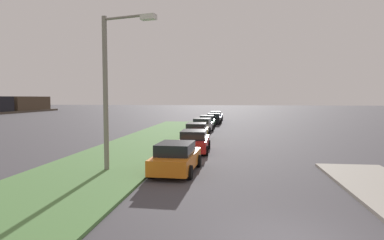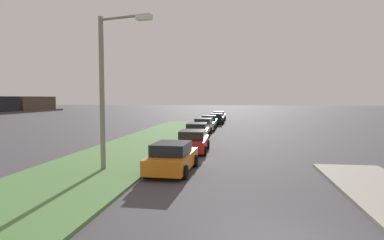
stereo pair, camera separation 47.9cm
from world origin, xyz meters
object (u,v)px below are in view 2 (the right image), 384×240
Objects in this scene: parked_car_silver at (204,125)px; parked_car_blue at (219,116)px; parked_car_red at (193,141)px; streetlight at (108,82)px; parked_car_orange at (172,158)px; parked_car_black at (216,119)px; parked_car_green at (209,122)px; parked_car_yellow at (197,132)px.

parked_car_blue is at bearing 1.63° from parked_car_silver.
parked_car_red and parked_car_silver have the same top height.
parked_car_blue is 36.85m from streetlight.
parked_car_orange and parked_car_black have the same top height.
streetlight is (-36.53, 3.13, 3.67)m from parked_car_blue.
parked_car_orange is at bearing -83.08° from streetlight.
parked_car_black and parked_car_blue have the same top height.
parked_car_blue is (11.61, -0.47, 0.00)m from parked_car_green.
parked_car_green is at bearing 175.76° from parked_car_black.
parked_car_orange is at bearing -175.34° from parked_car_silver.
parked_car_green is at bearing -6.10° from streetlight.
parked_car_yellow and parked_car_black have the same top height.
parked_car_green is (12.21, 0.05, 0.00)m from parked_car_yellow.
parked_car_yellow is 12.21m from parked_car_green.
parked_car_yellow is at bearing -12.02° from streetlight.
parked_car_green is 0.99× the size of parked_car_blue.
parked_car_blue is (6.22, 0.06, 0.00)m from parked_car_black.
streetlight reaches higher than parked_car_orange.
parked_car_silver is 17.23m from parked_car_blue.
parked_car_yellow is at bearing 3.47° from parked_car_red.
parked_car_orange is 0.99× the size of parked_car_silver.
parked_car_red is 30.08m from parked_car_blue.
parked_car_orange is at bearing -178.39° from parked_car_blue.
parked_car_red and parked_car_green have the same top height.
parked_car_green is 11.62m from parked_car_blue.
parked_car_orange and parked_car_green have the same top height.
parked_car_yellow is at bearing -179.29° from parked_car_blue.
parked_car_silver is 1.01× the size of parked_car_blue.
parked_car_orange is 1.00× the size of parked_car_blue.
streetlight is (-6.45, 3.23, 3.67)m from parked_car_red.
parked_car_black is at bearing -6.54° from parked_car_green.
parked_car_orange is 29.94m from parked_car_black.
streetlight is (-0.37, 3.06, 3.67)m from parked_car_orange.
parked_car_orange is at bearing 179.60° from parked_car_yellow.
parked_car_red is 6.29m from parked_car_yellow.
parked_car_green is at bearing -1.81° from parked_car_yellow.
parked_car_silver is 19.82m from streetlight.
parked_car_silver is 11.02m from parked_car_black.
parked_car_red is 12.87m from parked_car_silver.
parked_car_green is at bearing 179.42° from parked_car_blue.
parked_car_green is at bearing 3.41° from parked_car_orange.
parked_car_orange and parked_car_silver have the same top height.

